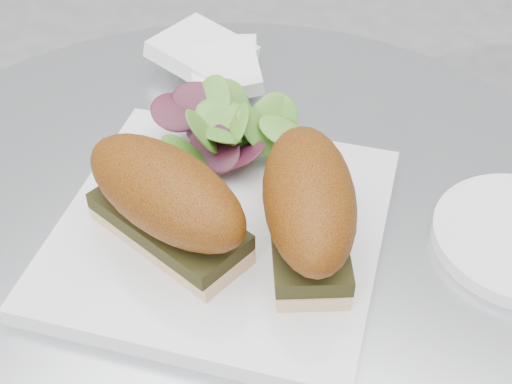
% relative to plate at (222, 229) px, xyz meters
% --- Properties ---
extents(plate, '(0.31, 0.31, 0.02)m').
position_rel_plate_xyz_m(plate, '(0.00, 0.00, 0.00)').
color(plate, white).
rests_on(plate, table).
extents(sandwich_left, '(0.16, 0.10, 0.08)m').
position_rel_plate_xyz_m(sandwich_left, '(-0.02, -0.04, 0.05)').
color(sandwich_left, '#DCB789').
rests_on(sandwich_left, plate).
extents(sandwich_right, '(0.14, 0.16, 0.08)m').
position_rel_plate_xyz_m(sandwich_right, '(0.07, 0.01, 0.05)').
color(sandwich_right, '#DCB789').
rests_on(sandwich_right, plate).
extents(salad, '(0.12, 0.12, 0.05)m').
position_rel_plate_xyz_m(salad, '(-0.05, 0.08, 0.03)').
color(salad, '#639731').
rests_on(salad, plate).
extents(napkin, '(0.15, 0.15, 0.02)m').
position_rel_plate_xyz_m(napkin, '(-0.13, 0.19, 0.00)').
color(napkin, white).
rests_on(napkin, table).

